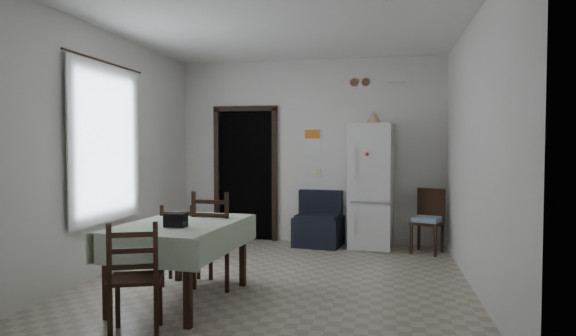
# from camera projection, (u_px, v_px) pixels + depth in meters

# --- Properties ---
(ground) EXTENTS (4.50, 4.50, 0.00)m
(ground) POSITION_uv_depth(u_px,v_px,m) (279.00, 278.00, 5.52)
(ground) COLOR #AAA08B
(ground) RESTS_ON ground
(ceiling) EXTENTS (4.20, 4.50, 0.02)m
(ceiling) POSITION_uv_depth(u_px,v_px,m) (279.00, 23.00, 5.40)
(ceiling) COLOR white
(ceiling) RESTS_ON ground
(wall_back) EXTENTS (4.20, 0.02, 2.90)m
(wall_back) POSITION_uv_depth(u_px,v_px,m) (309.00, 151.00, 7.66)
(wall_back) COLOR silver
(wall_back) RESTS_ON ground
(wall_front) EXTENTS (4.20, 0.02, 2.90)m
(wall_front) POSITION_uv_depth(u_px,v_px,m) (209.00, 155.00, 3.26)
(wall_front) COLOR silver
(wall_front) RESTS_ON ground
(wall_left) EXTENTS (0.02, 4.50, 2.90)m
(wall_left) POSITION_uv_depth(u_px,v_px,m) (112.00, 152.00, 5.87)
(wall_left) COLOR silver
(wall_left) RESTS_ON ground
(wall_right) EXTENTS (0.02, 4.50, 2.90)m
(wall_right) POSITION_uv_depth(u_px,v_px,m) (474.00, 152.00, 5.05)
(wall_right) COLOR silver
(wall_right) RESTS_ON ground
(doorway) EXTENTS (1.06, 0.52, 2.22)m
(doorway) POSITION_uv_depth(u_px,v_px,m) (250.00, 174.00, 8.08)
(doorway) COLOR black
(doorway) RESTS_ON ground
(window_recess) EXTENTS (0.10, 1.20, 1.60)m
(window_recess) POSITION_uv_depth(u_px,v_px,m) (98.00, 144.00, 5.68)
(window_recess) COLOR silver
(window_recess) RESTS_ON ground
(curtain) EXTENTS (0.02, 1.45, 1.85)m
(curtain) POSITION_uv_depth(u_px,v_px,m) (107.00, 144.00, 5.66)
(curtain) COLOR white
(curtain) RESTS_ON ground
(curtain_rod) EXTENTS (0.02, 1.60, 0.02)m
(curtain_rod) POSITION_uv_depth(u_px,v_px,m) (106.00, 62.00, 5.62)
(curtain_rod) COLOR black
(curtain_rod) RESTS_ON ground
(calendar) EXTENTS (0.28, 0.02, 0.40)m
(calendar) POSITION_uv_depth(u_px,v_px,m) (312.00, 140.00, 7.64)
(calendar) COLOR white
(calendar) RESTS_ON ground
(calendar_image) EXTENTS (0.24, 0.01, 0.14)m
(calendar_image) POSITION_uv_depth(u_px,v_px,m) (312.00, 134.00, 7.63)
(calendar_image) COLOR orange
(calendar_image) RESTS_ON ground
(light_switch) EXTENTS (0.08, 0.02, 0.12)m
(light_switch) POSITION_uv_depth(u_px,v_px,m) (319.00, 173.00, 7.64)
(light_switch) COLOR beige
(light_switch) RESTS_ON ground
(vent_left) EXTENTS (0.12, 0.03, 0.12)m
(vent_left) POSITION_uv_depth(u_px,v_px,m) (354.00, 82.00, 7.47)
(vent_left) COLOR brown
(vent_left) RESTS_ON ground
(vent_right) EXTENTS (0.12, 0.03, 0.12)m
(vent_right) POSITION_uv_depth(u_px,v_px,m) (366.00, 82.00, 7.43)
(vent_right) COLOR brown
(vent_right) RESTS_ON ground
(emergency_light) EXTENTS (0.25, 0.07, 0.09)m
(emergency_light) POSITION_uv_depth(u_px,v_px,m) (397.00, 79.00, 7.32)
(emergency_light) COLOR white
(emergency_light) RESTS_ON ground
(fridge) EXTENTS (0.68, 0.68, 1.86)m
(fridge) POSITION_uv_depth(u_px,v_px,m) (371.00, 186.00, 7.18)
(fridge) COLOR silver
(fridge) RESTS_ON ground
(tan_cone) EXTENTS (0.24, 0.24, 0.18)m
(tan_cone) POSITION_uv_depth(u_px,v_px,m) (374.00, 117.00, 7.06)
(tan_cone) COLOR tan
(tan_cone) RESTS_ON fridge
(navy_seat) EXTENTS (0.78, 0.76, 0.84)m
(navy_seat) POSITION_uv_depth(u_px,v_px,m) (319.00, 219.00, 7.36)
(navy_seat) COLOR black
(navy_seat) RESTS_ON ground
(corner_chair) EXTENTS (0.52, 0.52, 0.91)m
(corner_chair) POSITION_uv_depth(u_px,v_px,m) (427.00, 221.00, 6.83)
(corner_chair) COLOR black
(corner_chair) RESTS_ON ground
(dining_table) EXTENTS (1.08, 1.55, 0.77)m
(dining_table) POSITION_uv_depth(u_px,v_px,m) (182.00, 262.00, 4.69)
(dining_table) COLOR #B2C5A9
(dining_table) RESTS_ON ground
(black_bag) EXTENTS (0.20, 0.12, 0.13)m
(black_bag) POSITION_uv_depth(u_px,v_px,m) (176.00, 220.00, 4.40)
(black_bag) COLOR black
(black_bag) RESTS_ON dining_table
(dining_chair_far_left) EXTENTS (0.44, 0.44, 0.88)m
(dining_chair_far_left) POSITION_uv_depth(u_px,v_px,m) (181.00, 243.00, 5.32)
(dining_chair_far_left) COLOR black
(dining_chair_far_left) RESTS_ON ground
(dining_chair_far_right) EXTENTS (0.50, 0.50, 1.04)m
(dining_chair_far_right) POSITION_uv_depth(u_px,v_px,m) (218.00, 238.00, 5.20)
(dining_chair_far_right) COLOR black
(dining_chair_far_right) RESTS_ON ground
(dining_chair_near_head) EXTENTS (0.52, 0.52, 0.93)m
(dining_chair_near_head) POSITION_uv_depth(u_px,v_px,m) (136.00, 277.00, 3.84)
(dining_chair_near_head) COLOR black
(dining_chair_near_head) RESTS_ON ground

